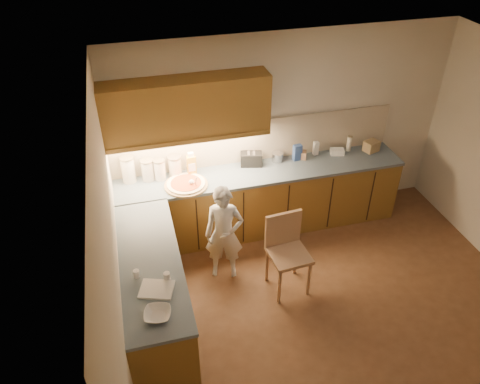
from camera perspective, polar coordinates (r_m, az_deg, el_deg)
The scene contains 24 objects.
room at distance 4.45m, azimuth 14.06°, elevation 0.05°, with size 4.54×4.50×2.62m.
l_counter at distance 5.83m, azimuth -1.29°, elevation -4.26°, with size 3.77×2.62×0.92m.
backsplash at distance 6.12m, azimuth 1.97°, elevation 6.30°, with size 3.75×0.02×0.58m, color #BEAE93.
upper_cabinets at distance 5.51m, azimuth -6.55°, elevation 10.14°, with size 1.95×0.36×0.73m.
pizza_on_board at distance 5.76m, azimuth -6.57°, elevation 0.95°, with size 0.54×0.54×0.22m.
child at distance 5.48m, azimuth -1.95°, elevation -5.10°, with size 0.45×0.30×1.25m, color silver.
wooden_chair at distance 5.41m, azimuth 5.69°, elevation -6.74°, with size 0.47×0.47×0.97m.
mixing_bowl at distance 4.26m, azimuth -10.01°, elevation -14.47°, with size 0.24×0.24×0.06m, color silver.
canister_a at distance 5.88m, azimuth -13.48°, elevation 2.71°, with size 0.18×0.18×0.35m.
canister_b at distance 5.89m, azimuth -11.18°, elevation 2.67°, with size 0.16×0.16×0.28m.
canister_c at distance 5.87m, azimuth -9.77°, elevation 2.73°, with size 0.15×0.15×0.28m.
canister_d at distance 5.92m, azimuth -7.94°, elevation 3.18°, with size 0.17×0.17×0.27m.
oil_jug at distance 5.89m, azimuth -5.95°, elevation 3.29°, with size 0.11×0.09×0.33m.
toaster at distance 6.10m, azimuth 1.37°, elevation 4.04°, with size 0.31×0.22×0.18m.
steel_pot at distance 6.22m, azimuth 4.58°, elevation 4.30°, with size 0.16×0.16×0.12m.
blue_box at distance 6.25m, azimuth 7.00°, elevation 4.81°, with size 0.11×0.08×0.22m, color #325097.
card_box_a at distance 6.31m, azimuth 7.39°, elevation 4.52°, with size 0.15×0.11×0.11m, color tan.
white_bottle at distance 6.41m, azimuth 9.23°, elevation 5.29°, with size 0.06×0.06×0.19m, color white.
flat_pack at distance 6.50m, azimuth 11.75°, elevation 4.84°, with size 0.18×0.13×0.07m, color white.
tall_jar at distance 6.59m, azimuth 13.16°, elevation 5.81°, with size 0.07×0.07×0.22m.
card_box_b at distance 6.67m, azimuth 15.73°, elevation 5.41°, with size 0.19×0.15×0.15m, color tan.
dough_cloth at distance 4.49m, azimuth -10.12°, elevation -11.60°, with size 0.31×0.24×0.02m, color silver.
spice_jar_a at distance 4.63m, azimuth -12.52°, elevation -9.69°, with size 0.06×0.06×0.08m, color white.
spice_jar_b at distance 4.54m, azimuth -8.91°, elevation -10.12°, with size 0.06×0.06×0.08m, color silver.
Camera 1 is at (-1.95, -3.14, 4.16)m, focal length 35.00 mm.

